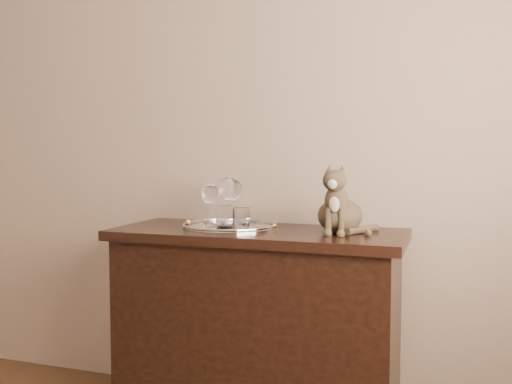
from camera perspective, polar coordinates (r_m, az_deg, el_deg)
wall_back at (r=2.87m, az=-9.30°, el=7.55°), size 4.00×0.10×2.70m
sideboard at (r=2.45m, az=0.18°, el=-13.69°), size 1.20×0.50×0.85m
tray at (r=2.42m, az=-2.65°, el=-3.52°), size 0.40×0.40×0.01m
wine_glass_a at (r=2.49m, az=-4.74°, el=-1.26°), size 0.06×0.06×0.17m
wine_glass_b at (r=2.49m, az=-2.21°, el=-0.96°), size 0.07×0.07×0.19m
wine_glass_c at (r=2.41m, az=-4.59°, el=-1.30°), size 0.07×0.07×0.18m
wine_glass_d at (r=2.41m, az=-2.76°, el=-0.95°), size 0.08×0.08×0.21m
tumbler_a at (r=2.32m, az=-1.57°, el=-2.63°), size 0.08×0.08×0.09m
tumbler_b at (r=2.32m, az=-2.99°, el=-2.52°), size 0.09×0.09×0.10m
cat at (r=2.29m, az=8.41°, el=-0.64°), size 0.28×0.26×0.27m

